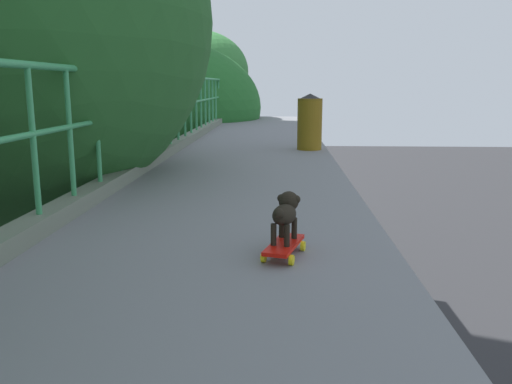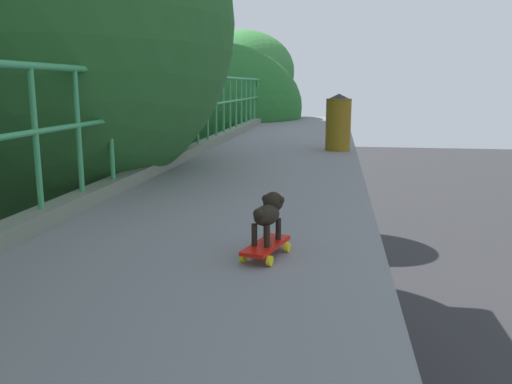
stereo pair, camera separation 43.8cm
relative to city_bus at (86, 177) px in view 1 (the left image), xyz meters
name	(u,v)px [view 1 (the left image)]	position (x,y,z in m)	size (l,w,h in m)	color
city_bus	(86,177)	(0.00, 0.00, 0.00)	(2.51, 10.43, 3.11)	beige
roadside_tree_far	(169,108)	(7.30, -11.84, 4.34)	(5.88, 5.88, 8.21)	#50362C
roadside_tree_farthest	(198,73)	(7.06, -4.19, 5.59)	(4.62, 4.62, 9.29)	#51332C
toy_skateboard	(284,246)	(10.92, -25.65, 4.10)	(0.29, 0.48, 0.09)	red
small_dog	(286,211)	(10.93, -25.60, 4.31)	(0.20, 0.35, 0.30)	black
litter_bin	(310,121)	(11.36, -20.02, 4.50)	(0.41, 0.41, 0.92)	#826114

